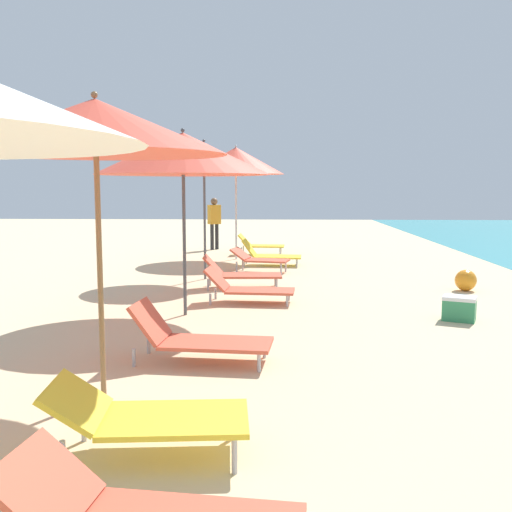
# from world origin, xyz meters

# --- Properties ---
(umbrella_fourth) EXTENTS (2.29, 2.29, 2.73)m
(umbrella_fourth) POSITION_xyz_m (-1.13, 10.32, 2.43)
(umbrella_fourth) COLOR olive
(umbrella_fourth) RESTS_ON ground
(lounger_fourth_shoreside) EXTENTS (1.55, 0.73, 0.66)m
(lounger_fourth_shoreside) POSITION_xyz_m (-0.44, 11.43, 0.28)
(lounger_fourth_shoreside) COLOR #D8593F
(lounger_fourth_shoreside) RESTS_ON ground
(lounger_fourth_inland) EXTENTS (1.45, 0.78, 0.56)m
(lounger_fourth_inland) POSITION_xyz_m (-0.46, 9.17, 0.31)
(lounger_fourth_inland) COLOR yellow
(lounger_fourth_inland) RESTS_ON ground
(umbrella_fifth) EXTENTS (2.56, 2.56, 2.76)m
(umbrella_fifth) POSITION_xyz_m (-0.96, 13.78, 2.39)
(umbrella_fifth) COLOR #4C4C51
(umbrella_fifth) RESTS_ON ground
(lounger_fifth_shoreside) EXTENTS (1.51, 0.68, 0.58)m
(lounger_fifth_shoreside) POSITION_xyz_m (-0.08, 14.75, 0.26)
(lounger_fifth_shoreside) COLOR #D8593F
(lounger_fifth_shoreside) RESTS_ON ground
(umbrella_sixth) EXTENTS (1.96, 1.96, 2.88)m
(umbrella_sixth) POSITION_xyz_m (-1.11, 17.22, 2.58)
(umbrella_sixth) COLOR #4C4C51
(umbrella_sixth) RESTS_ON ground
(lounger_sixth_shoreside) EXTENTS (1.37, 0.85, 0.55)m
(lounger_sixth_shoreside) POSITION_xyz_m (-0.01, 18.21, 0.31)
(lounger_sixth_shoreside) COLOR #D8593F
(lounger_sixth_shoreside) RESTS_ON ground
(lounger_sixth_inland) EXTENTS (1.52, 0.70, 0.63)m
(lounger_sixth_inland) POSITION_xyz_m (-0.30, 16.18, 0.29)
(lounger_sixth_inland) COLOR #D8593F
(lounger_sixth_inland) RESTS_ON ground
(umbrella_farthest) EXTENTS (2.55, 2.55, 3.01)m
(umbrella_farthest) POSITION_xyz_m (-0.73, 20.64, 2.60)
(umbrella_farthest) COLOR silver
(umbrella_farthest) RESTS_ON ground
(lounger_farthest_shoreside) EXTENTS (1.32, 0.68, 0.59)m
(lounger_farthest_shoreside) POSITION_xyz_m (-0.13, 21.72, 0.29)
(lounger_farthest_shoreside) COLOR yellow
(lounger_farthest_shoreside) RESTS_ON ground
(lounger_farthest_inland) EXTENTS (1.46, 0.74, 0.65)m
(lounger_farthest_inland) POSITION_xyz_m (0.18, 19.42, 0.28)
(lounger_farthest_inland) COLOR yellow
(lounger_farthest_inland) RESTS_ON ground
(person_walking_near) EXTENTS (0.42, 0.39, 1.59)m
(person_walking_near) POSITION_xyz_m (-1.59, 23.08, 0.96)
(person_walking_near) COLOR #262628
(person_walking_near) RESTS_ON ground
(beach_ball) EXTENTS (0.39, 0.39, 0.39)m
(beach_ball) POSITION_xyz_m (3.90, 16.04, 0.20)
(beach_ball) COLOR orange
(beach_ball) RESTS_ON ground
(cooler_box) EXTENTS (0.55, 0.48, 0.35)m
(cooler_box) POSITION_xyz_m (3.05, 13.59, 0.18)
(cooler_box) COLOR #338C59
(cooler_box) RESTS_ON ground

